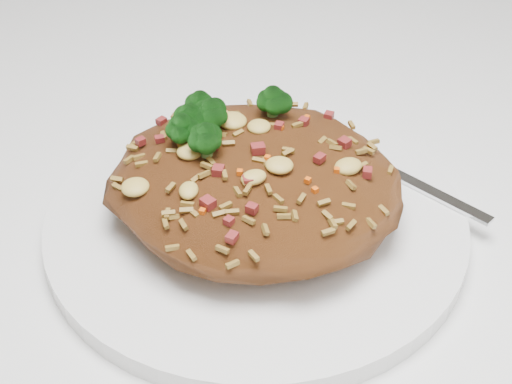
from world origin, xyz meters
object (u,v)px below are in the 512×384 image
Objects in this scene: fried_rice at (254,171)px; fork at (393,173)px; plate at (256,219)px; dining_table at (364,327)px.

fork is (0.08, 0.06, -0.03)m from fried_rice.
plate is 0.10m from fork.
fried_rice is at bearing 154.13° from plate.
plate is (-0.08, -0.01, 0.10)m from dining_table.
fork is at bearing 36.33° from plate.
plate is 1.47× the size of fried_rice.
fried_rice is at bearing -170.44° from dining_table.
fork reaches higher than plate.
fork is (0.00, 0.05, 0.11)m from dining_table.
dining_table is 6.62× the size of fried_rice.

